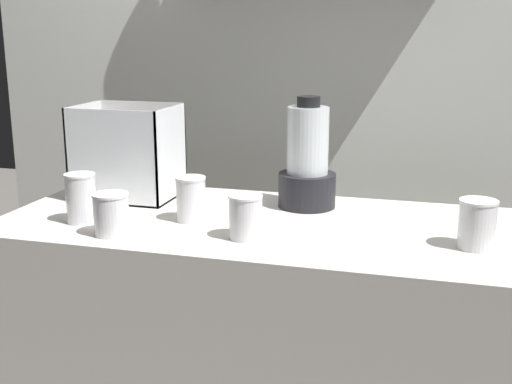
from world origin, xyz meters
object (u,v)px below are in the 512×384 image
Objects in this scene: carrot_display_bin at (128,169)px; juice_cup_pomegranate_right at (246,220)px; juice_cup_mango_far_left at (81,201)px; juice_cup_mango_left at (111,216)px; blender_pitcher at (307,164)px; juice_cup_pomegranate_far_right at (477,227)px; juice_cup_carrot_middle at (191,201)px.

carrot_display_bin is 0.57m from juice_cup_pomegranate_right.
juice_cup_mango_left is (0.13, -0.08, -0.01)m from juice_cup_mango_far_left.
blender_pitcher is 0.64m from juice_cup_mango_far_left.
juice_cup_mango_far_left is 1.02m from juice_cup_pomegranate_far_right.
carrot_display_bin is at bearing 146.92° from juice_cup_pomegranate_right.
carrot_display_bin is 0.35m from juice_cup_carrot_middle.
blender_pitcher is 2.99× the size of juice_cup_mango_left.
juice_cup_pomegranate_right is at bearing -1.92° from juice_cup_mango_far_left.
juice_cup_mango_left is (0.14, -0.37, -0.04)m from carrot_display_bin.
juice_cup_pomegranate_right is (-0.09, -0.34, -0.08)m from blender_pitcher.
juice_cup_pomegranate_right is at bearing -29.98° from juice_cup_carrot_middle.
juice_cup_pomegranate_right is (0.47, -0.02, -0.01)m from juice_cup_mango_far_left.
juice_cup_mango_far_left is at bearing -176.63° from juice_cup_pomegranate_far_right.
juice_cup_mango_left is 0.90m from juice_cup_pomegranate_far_right.
blender_pitcher is at bearing 30.08° from juice_cup_mango_far_left.
juice_cup_carrot_middle is at bearing -34.99° from carrot_display_bin.
juice_cup_mango_far_left is at bearing 178.08° from juice_cup_pomegranate_right.
juice_cup_pomegranate_far_right is (0.55, 0.08, 0.01)m from juice_cup_pomegranate_right.
blender_pitcher reaches higher than juice_cup_pomegranate_far_right.
juice_cup_carrot_middle reaches higher than juice_cup_pomegranate_right.
juice_cup_carrot_middle reaches higher than juice_cup_mango_left.
blender_pitcher is 0.54m from juice_cup_pomegranate_far_right.
carrot_display_bin is 0.29m from juice_cup_mango_far_left.
juice_cup_pomegranate_far_right is (0.74, -0.03, -0.00)m from juice_cup_carrot_middle.
carrot_display_bin is 2.73× the size of juice_cup_mango_left.
juice_cup_mango_left is at bearing -30.90° from juice_cup_mango_far_left.
juice_cup_pomegranate_far_right is (1.02, 0.06, -0.01)m from juice_cup_mango_far_left.
juice_cup_pomegranate_far_right is at bearing 8.86° from juice_cup_mango_left.
blender_pitcher is at bearing 2.98° from carrot_display_bin.
juice_cup_mango_left is (-0.42, -0.40, -0.08)m from blender_pitcher.
carrot_display_bin is 0.56m from blender_pitcher.
juice_cup_pomegranate_right is 0.56m from juice_cup_pomegranate_far_right.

